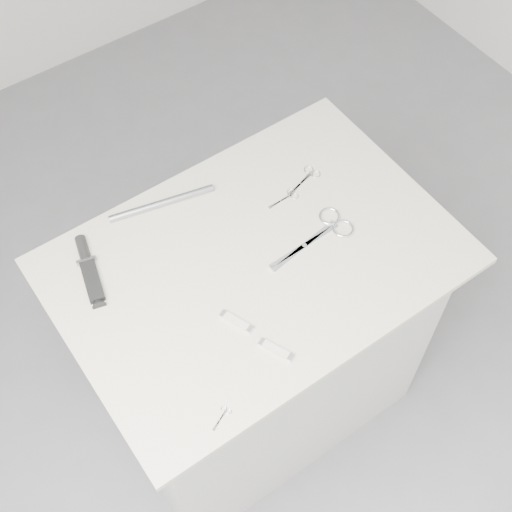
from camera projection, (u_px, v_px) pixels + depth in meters
ground at (256, 399)px, 2.57m from camera, size 4.00×4.00×0.01m
plinth at (256, 343)px, 2.19m from camera, size 0.90×0.60×0.90m
display_board at (256, 261)px, 1.81m from camera, size 1.00×0.70×0.02m
large_shears at (325, 231)px, 1.84m from camera, size 0.25×0.11×0.01m
embroidery_scissors_a at (307, 177)px, 1.94m from camera, size 0.12×0.06×0.00m
embroidery_scissors_b at (287, 198)px, 1.90m from camera, size 0.09×0.04×0.00m
tiny_scissors at (223, 416)px, 1.57m from camera, size 0.06×0.04×0.00m
sheathed_knife at (88, 267)px, 1.78m from camera, size 0.08×0.20×0.03m
pocket_knife_a at (236, 322)px, 1.69m from camera, size 0.05×0.09×0.01m
pocket_knife_b at (276, 350)px, 1.65m from camera, size 0.05×0.09×0.01m
metal_rail at (162, 203)px, 1.88m from camera, size 0.28×0.08×0.02m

